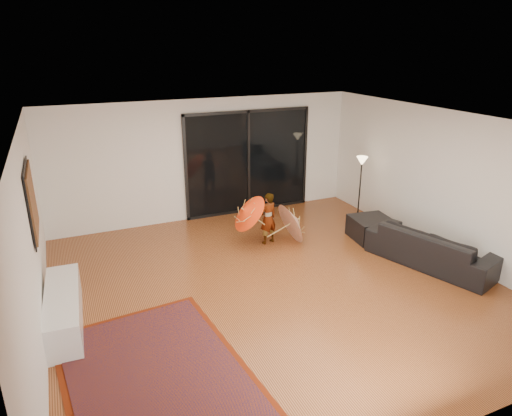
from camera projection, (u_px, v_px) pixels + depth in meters
floor at (274, 284)px, 7.65m from camera, size 7.00×7.00×0.00m
ceiling at (276, 123)px, 6.73m from camera, size 7.00×7.00×0.00m
wall_back at (207, 160)px, 10.20m from camera, size 7.00×0.00×7.00m
wall_front at (443, 329)px, 4.18m from camera, size 7.00×0.00×7.00m
wall_left at (31, 247)px, 5.87m from camera, size 0.00×7.00×7.00m
wall_right at (443, 183)px, 8.52m from camera, size 0.00×7.00×7.00m
sliding_door at (248, 162)px, 10.60m from camera, size 3.06×0.07×2.40m
painting at (32, 201)px, 6.64m from camera, size 0.04×1.28×1.08m
media_console at (64, 309)px, 6.48m from camera, size 0.56×1.86×0.51m
speaker at (65, 319)px, 6.43m from camera, size 0.35×0.35×0.30m
persian_rug at (155, 374)px, 5.58m from camera, size 2.38×3.14×0.02m
sofa at (432, 247)px, 8.25m from camera, size 1.56×2.45×0.67m
ottoman at (371, 228)px, 9.38m from camera, size 0.86×0.86×0.44m
floor_lamp at (361, 170)px, 10.13m from camera, size 0.25×0.25×1.46m
child at (268, 218)px, 9.07m from camera, size 0.43×0.33×1.06m
parasol_orange at (243, 213)px, 8.75m from camera, size 0.65×0.80×0.87m
parasol_white at (298, 218)px, 9.18m from camera, size 0.52×0.86×0.92m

